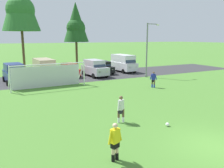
% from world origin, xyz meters
% --- Properties ---
extents(ground_plane, '(400.00, 400.00, 0.00)m').
position_xyz_m(ground_plane, '(0.00, 15.00, 0.00)').
color(ground_plane, '#477A2D').
extents(parking_lot_strip, '(52.00, 8.40, 0.01)m').
position_xyz_m(parking_lot_strip, '(0.00, 22.14, 0.00)').
color(parking_lot_strip, '#333335').
rests_on(parking_lot_strip, ground).
extents(soccer_ball, '(0.22, 0.22, 0.22)m').
position_xyz_m(soccer_ball, '(-0.25, 3.07, 0.11)').
color(soccer_ball, white).
rests_on(soccer_ball, ground).
extents(soccer_goal, '(7.48, 2.19, 2.57)m').
position_xyz_m(soccer_goal, '(-3.86, 17.19, 1.29)').
color(soccer_goal, white).
rests_on(soccer_goal, ground).
extents(referee, '(0.74, 0.36, 1.64)m').
position_xyz_m(referee, '(-4.76, 1.08, 0.82)').
color(referee, beige).
rests_on(referee, ground).
extents(player_striker_near, '(0.69, 0.43, 1.64)m').
position_xyz_m(player_striker_near, '(-2.31, 4.88, 0.82)').
color(player_striker_near, brown).
rests_on(player_striker_near, ground).
extents(player_midfield_center, '(0.64, 0.51, 1.64)m').
position_xyz_m(player_midfield_center, '(5.62, 12.09, 0.82)').
color(player_midfield_center, brown).
rests_on(player_midfield_center, ground).
extents(parked_car_slot_far_left, '(2.37, 4.72, 2.16)m').
position_xyz_m(parked_car_slot_far_left, '(-6.64, 21.42, 1.11)').
color(parked_car_slot_far_left, navy).
rests_on(parked_car_slot_far_left, ground).
extents(parked_car_slot_left, '(2.32, 4.86, 2.52)m').
position_xyz_m(parked_car_slot_left, '(-3.24, 21.70, 1.34)').
color(parked_car_slot_left, tan).
rests_on(parked_car_slot_left, ground).
extents(parked_car_slot_center_left, '(2.16, 4.26, 1.72)m').
position_xyz_m(parked_car_slot_center_left, '(0.19, 22.85, 0.88)').
color(parked_car_slot_center_left, red).
rests_on(parked_car_slot_center_left, ground).
extents(parked_car_slot_center, '(2.38, 4.72, 2.16)m').
position_xyz_m(parked_car_slot_center, '(3.19, 21.43, 1.11)').
color(parked_car_slot_center, '#B2B2BC').
rests_on(parked_car_slot_center, ground).
extents(parked_car_slot_center_right, '(2.23, 4.30, 1.72)m').
position_xyz_m(parked_car_slot_center_right, '(5.27, 23.22, 0.88)').
color(parked_car_slot_center_right, black).
rests_on(parked_car_slot_center_right, ground).
extents(parked_car_slot_right, '(2.34, 4.87, 2.52)m').
position_xyz_m(parked_car_slot_right, '(8.64, 23.29, 1.34)').
color(parked_car_slot_right, silver).
rests_on(parked_car_slot_right, ground).
extents(tree_left_edge, '(5.36, 5.36, 14.29)m').
position_xyz_m(tree_left_edge, '(-4.35, 30.48, 9.84)').
color(tree_left_edge, brown).
rests_on(tree_left_edge, ground).
extents(tree_mid_left, '(3.90, 3.90, 10.41)m').
position_xyz_m(tree_mid_left, '(3.49, 29.24, 7.16)').
color(tree_mid_left, brown).
rests_on(tree_mid_left, ground).
extents(street_lamp, '(2.00, 0.32, 6.79)m').
position_xyz_m(street_lamp, '(9.03, 17.80, 3.53)').
color(street_lamp, slate).
rests_on(street_lamp, ground).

